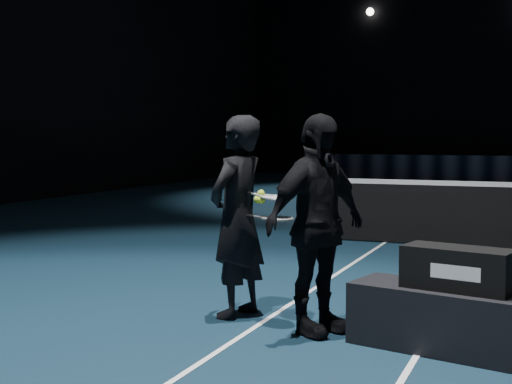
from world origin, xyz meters
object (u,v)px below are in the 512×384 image
(player_a, at_px, (237,217))
(racket_lower, at_px, (277,219))
(player_b, at_px, (316,224))
(tennis_balls, at_px, (260,198))
(racket_upper, at_px, (276,198))
(player_bench, at_px, (457,321))
(racket_bag, at_px, (458,268))

(player_a, bearing_deg, racket_lower, 82.80)
(player_b, relative_size, tennis_balls, 14.80)
(racket_upper, height_order, tennis_balls, tennis_balls)
(player_bench, bearing_deg, tennis_balls, -176.46)
(player_bench, xyz_separation_m, racket_bag, (0.00, 0.00, 0.39))
(player_bench, distance_m, racket_lower, 1.66)
(player_bench, bearing_deg, racket_lower, -175.22)
(player_bench, height_order, player_b, player_b)
(racket_upper, bearing_deg, racket_bag, 3.69)
(tennis_balls, bearing_deg, player_a, 163.28)
(racket_bag, relative_size, racket_upper, 1.15)
(racket_upper, bearing_deg, player_bench, 3.69)
(tennis_balls, bearing_deg, racket_upper, -4.27)
(racket_upper, bearing_deg, racket_lower, -42.66)
(player_a, distance_m, racket_lower, 0.45)
(racket_upper, xyz_separation_m, tennis_balls, (-0.15, 0.01, -0.00))
(racket_bag, xyz_separation_m, player_b, (-1.12, 0.10, 0.26))
(player_bench, xyz_separation_m, tennis_balls, (-1.68, 0.29, 0.83))
(player_a, height_order, racket_lower, player_a)
(racket_lower, bearing_deg, tennis_balls, 178.53)
(player_b, relative_size, racket_upper, 2.61)
(racket_lower, bearing_deg, player_bench, 9.44)
(racket_bag, bearing_deg, racket_upper, -176.97)
(player_b, xyz_separation_m, tennis_balls, (-0.56, 0.19, 0.18))
(player_bench, distance_m, player_a, 2.07)
(player_b, bearing_deg, racket_upper, 94.29)
(player_a, bearing_deg, racket_bag, 90.09)
(player_a, relative_size, tennis_balls, 14.80)
(racket_lower, bearing_deg, racket_bag, 9.44)
(player_bench, distance_m, racket_bag, 0.39)
(racket_bag, relative_size, player_b, 0.44)
(racket_lower, xyz_separation_m, racket_upper, (-0.04, 0.05, 0.17))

